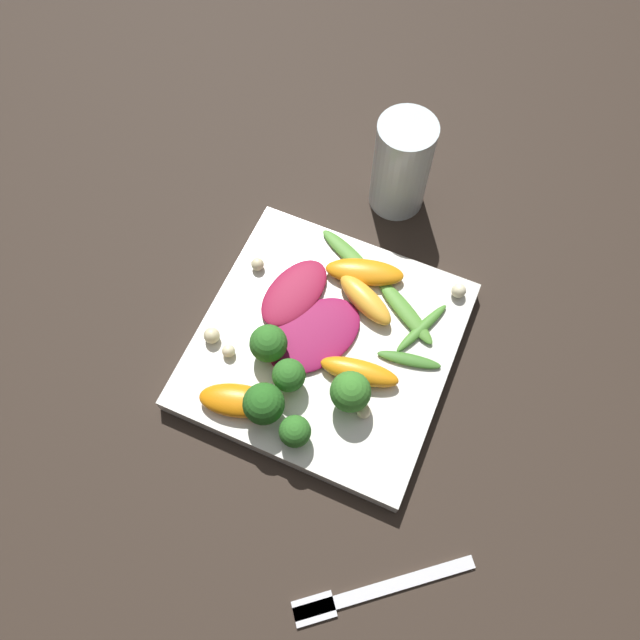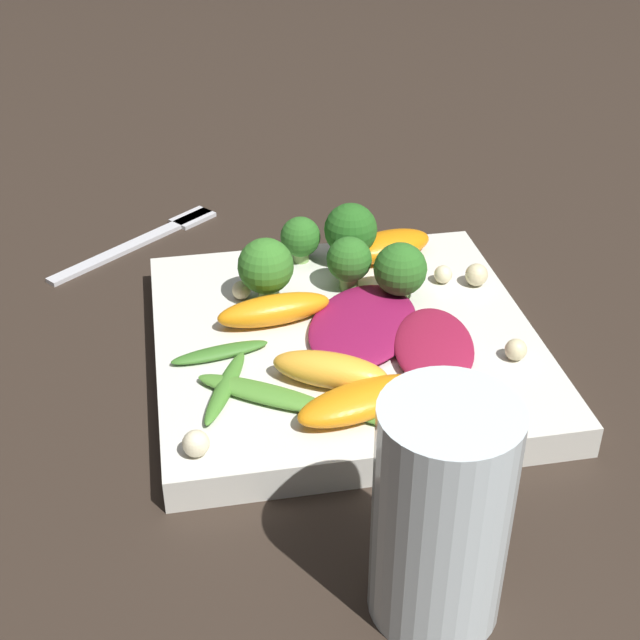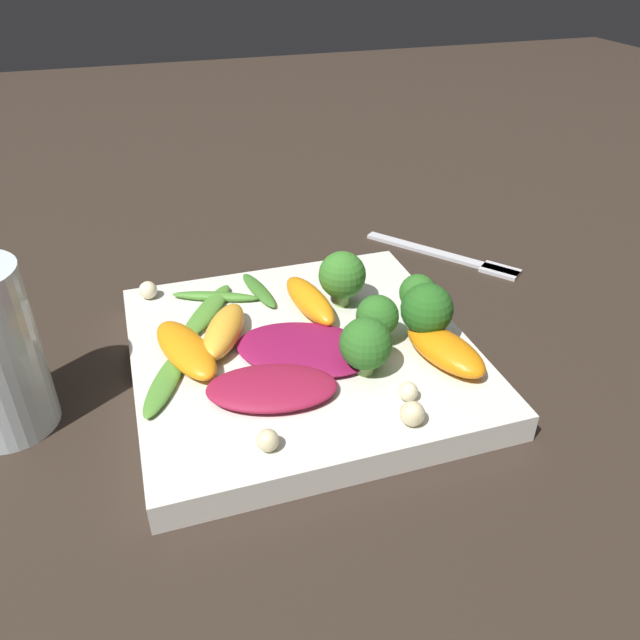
{
  "view_description": "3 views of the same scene",
  "coord_description": "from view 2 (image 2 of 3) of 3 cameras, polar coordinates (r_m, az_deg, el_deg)",
  "views": [
    {
      "loc": [
        0.09,
        -0.22,
        0.58
      ],
      "look_at": [
        -0.01,
        0.01,
        0.04
      ],
      "focal_mm": 35.0,
      "sensor_mm": 36.0,
      "label": 1
    },
    {
      "loc": [
        0.1,
        0.46,
        0.34
      ],
      "look_at": [
        0.02,
        0.01,
        0.04
      ],
      "focal_mm": 50.0,
      "sensor_mm": 36.0,
      "label": 2
    },
    {
      "loc": [
        -0.36,
        0.1,
        0.29
      ],
      "look_at": [
        0.01,
        -0.02,
        0.03
      ],
      "focal_mm": 35.0,
      "sensor_mm": 36.0,
      "label": 3
    }
  ],
  "objects": [
    {
      "name": "ground_plane",
      "position": [
        0.58,
        1.58,
        -2.45
      ],
      "size": [
        2.4,
        2.4,
        0.0
      ],
      "primitive_type": "plane",
      "color": "#2D231C"
    },
    {
      "name": "plate",
      "position": [
        0.58,
        1.59,
        -1.61
      ],
      "size": [
        0.24,
        0.24,
        0.02
      ],
      "color": "silver",
      "rests_on": "ground_plane"
    },
    {
      "name": "drinking_glass",
      "position": [
        0.4,
        8.28,
        -12.12
      ],
      "size": [
        0.06,
        0.06,
        0.11
      ],
      "color": "silver",
      "rests_on": "ground_plane"
    },
    {
      "name": "fork",
      "position": [
        0.74,
        -10.69,
        5.41
      ],
      "size": [
        0.14,
        0.11,
        0.01
      ],
      "color": "silver",
      "rests_on": "ground_plane"
    },
    {
      "name": "radicchio_leaf_0",
      "position": [
        0.57,
        2.76,
        -0.24
      ],
      "size": [
        0.11,
        0.12,
        0.01
      ],
      "color": "maroon",
      "rests_on": "plate"
    },
    {
      "name": "radicchio_leaf_1",
      "position": [
        0.55,
        7.3,
        -1.67
      ],
      "size": [
        0.07,
        0.1,
        0.01
      ],
      "color": "maroon",
      "rests_on": "plate"
    },
    {
      "name": "orange_segment_0",
      "position": [
        0.5,
        2.72,
        -5.17
      ],
      "size": [
        0.08,
        0.05,
        0.02
      ],
      "color": "orange",
      "rests_on": "plate"
    },
    {
      "name": "orange_segment_1",
      "position": [
        0.58,
        -2.96,
        0.66
      ],
      "size": [
        0.08,
        0.03,
        0.02
      ],
      "color": "orange",
      "rests_on": "plate"
    },
    {
      "name": "orange_segment_2",
      "position": [
        0.65,
        4.24,
        4.73
      ],
      "size": [
        0.08,
        0.05,
        0.02
      ],
      "color": "orange",
      "rests_on": "plate"
    },
    {
      "name": "orange_segment_3",
      "position": [
        0.52,
        0.64,
        -3.22
      ],
      "size": [
        0.07,
        0.05,
        0.02
      ],
      "color": "#FCAD33",
      "rests_on": "plate"
    },
    {
      "name": "broccoli_floret_0",
      "position": [
        0.64,
        1.97,
        5.71
      ],
      "size": [
        0.04,
        0.04,
        0.05
      ],
      "color": "#7A9E51",
      "rests_on": "plate"
    },
    {
      "name": "broccoli_floret_1",
      "position": [
        0.59,
        -3.49,
        3.4
      ],
      "size": [
        0.04,
        0.04,
        0.05
      ],
      "color": "#84AD5B",
      "rests_on": "plate"
    },
    {
      "name": "broccoli_floret_2",
      "position": [
        0.64,
        -1.26,
        5.28
      ],
      "size": [
        0.03,
        0.03,
        0.03
      ],
      "color": "#84AD5B",
      "rests_on": "plate"
    },
    {
      "name": "broccoli_floret_3",
      "position": [
        0.6,
        5.16,
        3.2
      ],
      "size": [
        0.04,
        0.04,
        0.04
      ],
      "color": "#84AD5B",
      "rests_on": "plate"
    },
    {
      "name": "broccoli_floret_4",
      "position": [
        0.61,
        1.88,
        3.81
      ],
      "size": [
        0.03,
        0.03,
        0.04
      ],
      "color": "#7A9E51",
      "rests_on": "plate"
    },
    {
      "name": "arugula_sprig_0",
      "position": [
        0.51,
        -3.51,
        -4.73
      ],
      "size": [
        0.08,
        0.06,
        0.01
      ],
      "color": "#518E33",
      "rests_on": "plate"
    },
    {
      "name": "arugula_sprig_1",
      "position": [
        0.55,
        -6.42,
        -2.07
      ],
      "size": [
        0.06,
        0.02,
        0.01
      ],
      "color": "#3D7528",
      "rests_on": "plate"
    },
    {
      "name": "arugula_sprig_2",
      "position": [
        0.5,
        6.09,
        -6.52
      ],
      "size": [
        0.07,
        0.05,
        0.01
      ],
      "color": "#518E33",
      "rests_on": "plate"
    },
    {
      "name": "arugula_sprig_3",
      "position": [
        0.52,
        -6.08,
        -4.28
      ],
      "size": [
        0.04,
        0.07,
        0.01
      ],
      "color": "#47842D",
      "rests_on": "plate"
    },
    {
      "name": "macadamia_nut_0",
      "position": [
        0.48,
        -7.95,
        -7.83
      ],
      "size": [
        0.01,
        0.01,
        0.01
      ],
      "color": "beige",
      "rests_on": "plate"
    },
    {
      "name": "macadamia_nut_1",
      "position": [
        0.63,
        9.98,
        2.87
      ],
      "size": [
        0.02,
        0.02,
        0.02
      ],
      "color": "beige",
      "rests_on": "plate"
    },
    {
      "name": "macadamia_nut_2",
      "position": [
        0.61,
        -5.06,
        1.92
      ],
      "size": [
        0.01,
        0.01,
        0.01
      ],
      "color": "beige",
      "rests_on": "plate"
    },
    {
      "name": "macadamia_nut_3",
      "position": [
        0.56,
        12.43,
        -1.86
      ],
      "size": [
        0.01,
        0.01,
        0.01
      ],
      "color": "beige",
      "rests_on": "plate"
    },
    {
      "name": "macadamia_nut_4",
      "position": [
        0.63,
        7.89,
        2.91
      ],
      "size": [
        0.01,
        0.01,
        0.01
      ],
      "color": "beige",
      "rests_on": "plate"
    }
  ]
}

